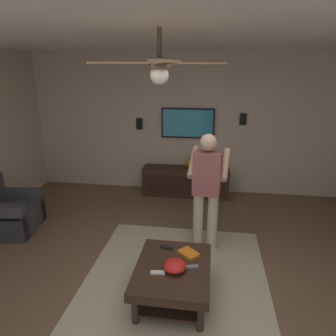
# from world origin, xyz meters

# --- Properties ---
(ground_plane) EXTENTS (7.99, 7.99, 0.00)m
(ground_plane) POSITION_xyz_m (0.00, 0.00, 0.00)
(ground_plane) COLOR brown
(wall_back_tv) EXTENTS (0.10, 6.86, 2.77)m
(wall_back_tv) POSITION_xyz_m (3.17, 0.00, 1.38)
(wall_back_tv) COLOR #BCA893
(wall_back_tv) RESTS_ON ground
(ceiling_slab) EXTENTS (6.44, 6.86, 0.10)m
(ceiling_slab) POSITION_xyz_m (0.00, 0.00, 2.82)
(ceiling_slab) COLOR white
(area_rug) EXTENTS (2.63, 2.17, 0.01)m
(area_rug) POSITION_xyz_m (0.09, 0.06, 0.01)
(area_rug) COLOR tan
(area_rug) RESTS_ON ground
(armchair) EXTENTS (0.90, 0.91, 0.82)m
(armchair) POSITION_xyz_m (1.01, 2.82, 0.28)
(armchair) COLOR #38383D
(armchair) RESTS_ON ground
(coffee_table) EXTENTS (1.00, 0.80, 0.40)m
(coffee_table) POSITION_xyz_m (-0.11, 0.06, 0.30)
(coffee_table) COLOR #332116
(coffee_table) RESTS_ON ground
(media_console) EXTENTS (0.45, 1.70, 0.55)m
(media_console) POSITION_xyz_m (2.84, 0.19, 0.28)
(media_console) COLOR #332116
(media_console) RESTS_ON ground
(tv) EXTENTS (0.05, 1.04, 0.59)m
(tv) POSITION_xyz_m (3.08, 0.19, 1.41)
(tv) COLOR black
(person_standing) EXTENTS (0.58, 0.58, 1.64)m
(person_standing) POSITION_xyz_m (0.97, -0.25, 0.93)
(person_standing) COLOR #C6B793
(person_standing) RESTS_ON ground
(bowl) EXTENTS (0.24, 0.24, 0.11)m
(bowl) POSITION_xyz_m (-0.17, 0.03, 0.45)
(bowl) COLOR red
(bowl) RESTS_ON coffee_table
(remote_white) EXTENTS (0.06, 0.15, 0.02)m
(remote_white) POSITION_xyz_m (-0.25, 0.20, 0.41)
(remote_white) COLOR white
(remote_white) RESTS_ON coffee_table
(remote_black) EXTENTS (0.07, 0.16, 0.02)m
(remote_black) POSITION_xyz_m (0.22, 0.18, 0.41)
(remote_black) COLOR black
(remote_black) RESTS_ON coffee_table
(remote_grey) EXTENTS (0.08, 0.16, 0.02)m
(remote_grey) POSITION_xyz_m (-0.11, -0.14, 0.41)
(remote_grey) COLOR slate
(remote_grey) RESTS_ON coffee_table
(book) EXTENTS (0.27, 0.27, 0.04)m
(book) POSITION_xyz_m (0.13, -0.09, 0.42)
(book) COLOR orange
(book) RESTS_ON coffee_table
(vase_round) EXTENTS (0.22, 0.22, 0.22)m
(vase_round) POSITION_xyz_m (2.87, 0.08, 0.66)
(vase_round) COLOR orange
(vase_round) RESTS_ON media_console
(wall_speaker_left) EXTENTS (0.06, 0.12, 0.22)m
(wall_speaker_left) POSITION_xyz_m (3.09, -0.87, 1.51)
(wall_speaker_left) COLOR black
(wall_speaker_right) EXTENTS (0.06, 0.12, 0.22)m
(wall_speaker_right) POSITION_xyz_m (3.09, 1.17, 1.37)
(wall_speaker_right) COLOR black
(ceiling_fan) EXTENTS (1.19, 1.15, 0.46)m
(ceiling_fan) POSITION_xyz_m (-0.19, 0.17, 2.44)
(ceiling_fan) COLOR #4C3828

